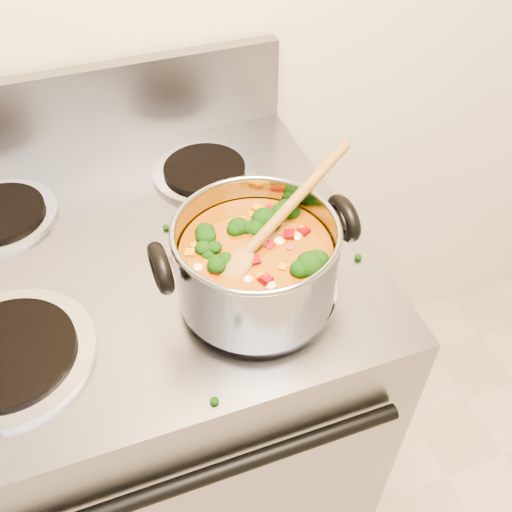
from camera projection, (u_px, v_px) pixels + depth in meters
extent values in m
cube|color=gray|center=(158.00, 401.00, 1.24)|extent=(0.76, 0.66, 0.92)
cube|color=gray|center=(85.00, 110.00, 1.05)|extent=(0.76, 0.03, 0.16)
cylinder|color=black|center=(184.00, 484.00, 0.77)|extent=(0.64, 0.02, 0.02)
cylinder|color=#A5A5AD|center=(10.00, 355.00, 0.76)|extent=(0.23, 0.23, 0.01)
cylinder|color=black|center=(8.00, 352.00, 0.76)|extent=(0.18, 0.18, 0.01)
cylinder|color=#A5A5AD|center=(260.00, 287.00, 0.85)|extent=(0.23, 0.23, 0.01)
cylinder|color=black|center=(260.00, 284.00, 0.84)|extent=(0.18, 0.18, 0.01)
cylinder|color=#A5A5AD|center=(1.00, 216.00, 0.96)|extent=(0.19, 0.19, 0.01)
cylinder|color=#A5A5AD|center=(205.00, 172.00, 1.04)|extent=(0.19, 0.19, 0.01)
cylinder|color=black|center=(204.00, 169.00, 1.04)|extent=(0.15, 0.15, 0.01)
cylinder|color=#94949B|center=(256.00, 262.00, 0.78)|extent=(0.22, 0.22, 0.12)
torus|color=#94949B|center=(256.00, 230.00, 0.74)|extent=(0.23, 0.23, 0.01)
cylinder|color=brown|center=(256.00, 270.00, 0.79)|extent=(0.21, 0.21, 0.09)
torus|color=black|center=(161.00, 268.00, 0.72)|extent=(0.02, 0.08, 0.08)
torus|color=black|center=(343.00, 218.00, 0.79)|extent=(0.02, 0.08, 0.08)
ellipsoid|color=black|center=(239.00, 268.00, 0.74)|extent=(0.04, 0.04, 0.03)
ellipsoid|color=black|center=(301.00, 225.00, 0.80)|extent=(0.04, 0.04, 0.03)
ellipsoid|color=black|center=(193.00, 264.00, 0.74)|extent=(0.04, 0.04, 0.03)
ellipsoid|color=black|center=(257.00, 300.00, 0.70)|extent=(0.04, 0.04, 0.03)
ellipsoid|color=black|center=(264.00, 291.00, 0.71)|extent=(0.04, 0.04, 0.03)
ellipsoid|color=black|center=(270.00, 253.00, 0.76)|extent=(0.04, 0.04, 0.03)
ellipsoid|color=black|center=(195.00, 231.00, 0.79)|extent=(0.04, 0.04, 0.03)
ellipsoid|color=black|center=(323.00, 255.00, 0.75)|extent=(0.04, 0.04, 0.03)
ellipsoid|color=black|center=(224.00, 264.00, 0.74)|extent=(0.04, 0.04, 0.03)
ellipsoid|color=black|center=(199.00, 258.00, 0.75)|extent=(0.04, 0.04, 0.03)
ellipsoid|color=black|center=(224.00, 282.00, 0.72)|extent=(0.04, 0.04, 0.03)
ellipsoid|color=#7A0407|center=(284.00, 218.00, 0.81)|extent=(0.01, 0.01, 0.01)
ellipsoid|color=#7A0407|center=(248.00, 281.00, 0.72)|extent=(0.01, 0.01, 0.01)
ellipsoid|color=#7A0407|center=(313.00, 250.00, 0.76)|extent=(0.01, 0.01, 0.01)
ellipsoid|color=#7A0407|center=(272.00, 213.00, 0.81)|extent=(0.01, 0.01, 0.01)
ellipsoid|color=#7A0407|center=(270.00, 231.00, 0.79)|extent=(0.01, 0.01, 0.01)
ellipsoid|color=#7A0407|center=(206.00, 241.00, 0.77)|extent=(0.01, 0.01, 0.01)
ellipsoid|color=#7A0407|center=(252.00, 252.00, 0.76)|extent=(0.01, 0.01, 0.01)
ellipsoid|color=#7A0407|center=(304.00, 284.00, 0.72)|extent=(0.01, 0.01, 0.01)
ellipsoid|color=#7A0407|center=(277.00, 224.00, 0.80)|extent=(0.01, 0.01, 0.01)
ellipsoid|color=#7A0407|center=(306.00, 230.00, 0.79)|extent=(0.01, 0.01, 0.01)
ellipsoid|color=#7A0407|center=(213.00, 264.00, 0.74)|extent=(0.01, 0.01, 0.01)
ellipsoid|color=#C86E0B|center=(268.00, 282.00, 0.72)|extent=(0.01, 0.01, 0.01)
ellipsoid|color=#C86E0B|center=(232.00, 214.00, 0.81)|extent=(0.01, 0.01, 0.01)
ellipsoid|color=#C86E0B|center=(304.00, 275.00, 0.73)|extent=(0.01, 0.01, 0.01)
ellipsoid|color=#C86E0B|center=(242.00, 208.00, 0.82)|extent=(0.01, 0.01, 0.01)
ellipsoid|color=#C86E0B|center=(252.00, 208.00, 0.82)|extent=(0.01, 0.01, 0.01)
ellipsoid|color=#C86E0B|center=(208.00, 285.00, 0.72)|extent=(0.01, 0.01, 0.01)
ellipsoid|color=#C86E0B|center=(223.00, 259.00, 0.75)|extent=(0.01, 0.01, 0.01)
ellipsoid|color=#C86E0B|center=(198.00, 255.00, 0.75)|extent=(0.01, 0.01, 0.01)
ellipsoid|color=#C86E0B|center=(218.00, 270.00, 0.73)|extent=(0.01, 0.01, 0.01)
ellipsoid|color=#C86E0B|center=(296.00, 221.00, 0.80)|extent=(0.01, 0.01, 0.01)
ellipsoid|color=#C86E0B|center=(283.00, 231.00, 0.79)|extent=(0.01, 0.01, 0.01)
ellipsoid|color=#C86E0B|center=(298.00, 234.00, 0.78)|extent=(0.01, 0.01, 0.01)
ellipsoid|color=beige|center=(191.00, 242.00, 0.77)|extent=(0.02, 0.02, 0.01)
ellipsoid|color=beige|center=(234.00, 256.00, 0.75)|extent=(0.02, 0.02, 0.01)
ellipsoid|color=beige|center=(205.00, 260.00, 0.75)|extent=(0.02, 0.02, 0.01)
ellipsoid|color=beige|center=(234.00, 265.00, 0.74)|extent=(0.02, 0.02, 0.01)
ellipsoid|color=beige|center=(268.00, 230.00, 0.79)|extent=(0.02, 0.02, 0.01)
ellipsoid|color=beige|center=(235.00, 207.00, 0.82)|extent=(0.02, 0.02, 0.01)
ellipsoid|color=beige|center=(303.00, 220.00, 0.80)|extent=(0.02, 0.02, 0.01)
ellipsoid|color=beige|center=(298.00, 219.00, 0.80)|extent=(0.02, 0.02, 0.01)
ellipsoid|color=beige|center=(189.00, 254.00, 0.76)|extent=(0.02, 0.02, 0.01)
ellipsoid|color=brown|center=(233.00, 268.00, 0.74)|extent=(0.09, 0.07, 0.04)
cylinder|color=brown|center=(292.00, 203.00, 0.78)|extent=(0.22, 0.13, 0.08)
ellipsoid|color=black|center=(395.00, 323.00, 0.80)|extent=(0.01, 0.01, 0.01)
ellipsoid|color=black|center=(399.00, 313.00, 0.81)|extent=(0.01, 0.01, 0.01)
ellipsoid|color=black|center=(400.00, 315.00, 0.81)|extent=(0.01, 0.01, 0.01)
ellipsoid|color=black|center=(166.00, 247.00, 0.91)|extent=(0.01, 0.01, 0.01)
ellipsoid|color=black|center=(166.00, 260.00, 0.89)|extent=(0.01, 0.01, 0.01)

